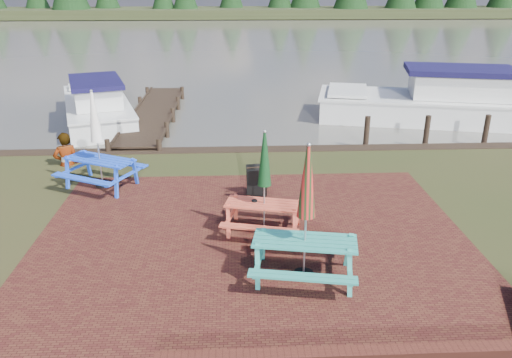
{
  "coord_description": "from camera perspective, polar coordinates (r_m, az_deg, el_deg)",
  "views": [
    {
      "loc": [
        -0.36,
        -8.02,
        5.07
      ],
      "look_at": [
        0.11,
        2.03,
        1.0
      ],
      "focal_mm": 35.0,
      "sensor_mm": 36.0,
      "label": 1
    }
  ],
  "objects": [
    {
      "name": "boat_jetty",
      "position": [
        20.58,
        -17.66,
        7.83
      ],
      "size": [
        4.25,
        7.07,
        1.94
      ],
      "rotation": [
        0.0,
        0.0,
        0.31
      ],
      "color": "silver",
      "rests_on": "ground"
    },
    {
      "name": "paving",
      "position": [
        10.35,
        -0.35,
        -7.25
      ],
      "size": [
        9.0,
        7.5,
        0.02
      ],
      "primitive_type": "cube",
      "color": "#3A1512",
      "rests_on": "ground"
    },
    {
      "name": "boat_near",
      "position": [
        20.94,
        19.69,
        8.11
      ],
      "size": [
        8.96,
        4.77,
        2.3
      ],
      "rotation": [
        0.0,
        0.0,
        1.35
      ],
      "color": "silver",
      "rests_on": "ground"
    },
    {
      "name": "person",
      "position": [
        15.25,
        -21.25,
        4.89
      ],
      "size": [
        0.83,
        0.71,
        1.93
      ],
      "primitive_type": "imported",
      "rotation": [
        0.0,
        0.0,
        3.57
      ],
      "color": "gray",
      "rests_on": "ground"
    },
    {
      "name": "ground",
      "position": [
        9.49,
        -0.1,
        -10.26
      ],
      "size": [
        120.0,
        120.0,
        0.0
      ],
      "primitive_type": "plane",
      "color": "black",
      "rests_on": "ground"
    },
    {
      "name": "picnic_table_red",
      "position": [
        10.42,
        0.95,
        -2.26
      ],
      "size": [
        1.91,
        1.78,
        2.24
      ],
      "rotation": [
        0.0,
        0.0,
        -0.24
      ],
      "color": "#C64832",
      "rests_on": "ground"
    },
    {
      "name": "chalkboard",
      "position": [
        12.24,
        0.09,
        -0.33
      ],
      "size": [
        0.52,
        0.53,
        0.8
      ],
      "rotation": [
        0.0,
        0.0,
        0.13
      ],
      "color": "black",
      "rests_on": "ground"
    },
    {
      "name": "picnic_table_blue",
      "position": [
        13.35,
        -17.5,
        2.69
      ],
      "size": [
        2.34,
        2.26,
        2.52
      ],
      "rotation": [
        0.0,
        0.0,
        -0.47
      ],
      "color": "blue",
      "rests_on": "ground"
    },
    {
      "name": "jetty",
      "position": [
        20.17,
        -11.66,
        7.35
      ],
      "size": [
        1.76,
        9.08,
        1.0
      ],
      "color": "black",
      "rests_on": "ground"
    },
    {
      "name": "water",
      "position": [
        45.3,
        -2.31,
        15.59
      ],
      "size": [
        120.0,
        60.0,
        0.02
      ],
      "primitive_type": "cube",
      "color": "#434039",
      "rests_on": "ground"
    },
    {
      "name": "picnic_table_teal",
      "position": [
        8.85,
        5.64,
        -6.29
      ],
      "size": [
        2.09,
        1.93,
        2.54
      ],
      "rotation": [
        0.0,
        0.0,
        -0.18
      ],
      "color": "teal",
      "rests_on": "ground"
    },
    {
      "name": "brick_wall",
      "position": [
        7.87,
        17.42,
        -17.91
      ],
      "size": [
        6.21,
        1.79,
        0.3
      ],
      "color": "#4C1E16",
      "rests_on": "ground"
    }
  ]
}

